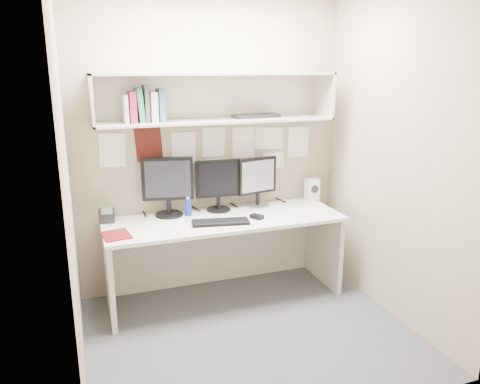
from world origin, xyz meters
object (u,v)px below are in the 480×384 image
object	(u,v)px
monitor_right	(258,180)
monitor_center	(218,183)
desk	(224,257)
maroon_notebook	(116,235)
speaker	(312,190)
monitor_left	(168,185)
keyboard	(220,222)
desk_phone	(107,216)

from	to	relation	value
monitor_right	monitor_center	bearing A→B (deg)	168.09
desk	maroon_notebook	bearing A→B (deg)	-170.18
speaker	maroon_notebook	world-z (taller)	speaker
monitor_center	speaker	distance (m)	0.93
monitor_left	monitor_center	bearing A→B (deg)	11.67
keyboard	desk_phone	bearing A→B (deg)	168.81
monitor_left	monitor_center	xyz separation A→B (m)	(0.44, 0.00, -0.02)
monitor_center	monitor_right	xyz separation A→B (m)	(0.37, 0.00, -0.00)
monitor_center	keyboard	xyz separation A→B (m)	(-0.09, -0.36, -0.24)
monitor_center	keyboard	size ratio (longest dim) A/B	0.98
monitor_center	desk_phone	xyz separation A→B (m)	(-0.96, -0.02, -0.19)
monitor_left	keyboard	xyz separation A→B (m)	(0.35, -0.36, -0.26)
desk	maroon_notebook	size ratio (longest dim) A/B	8.26
monitor_center	maroon_notebook	xyz separation A→B (m)	(-0.92, -0.38, -0.24)
monitor_left	maroon_notebook	bearing A→B (deg)	-130.08
monitor_left	speaker	world-z (taller)	monitor_left
monitor_left	keyboard	distance (m)	0.57
keyboard	desk_phone	size ratio (longest dim) A/B	3.20
monitor_left	keyboard	size ratio (longest dim) A/B	1.09
monitor_left	speaker	size ratio (longest dim) A/B	2.34
monitor_right	desk_phone	size ratio (longest dim) A/B	3.11
monitor_center	desk_phone	world-z (taller)	monitor_center
desk	monitor_center	distance (m)	0.65
desk	monitor_right	xyz separation A→B (m)	(0.39, 0.22, 0.61)
monitor_right	maroon_notebook	size ratio (longest dim) A/B	1.86
keyboard	monitor_right	bearing A→B (deg)	48.12
keyboard	maroon_notebook	distance (m)	0.83
monitor_left	monitor_right	world-z (taller)	monitor_left
monitor_left	desk_phone	size ratio (longest dim) A/B	3.49
speaker	desk_phone	bearing A→B (deg)	178.64
monitor_center	keyboard	world-z (taller)	monitor_center
speaker	desk_phone	distance (m)	1.88
desk	monitor_center	bearing A→B (deg)	85.18
desk_phone	desk	bearing A→B (deg)	-2.05
monitor_center	monitor_right	size ratio (longest dim) A/B	1.01
monitor_center	desk_phone	distance (m)	0.98
keyboard	desk_phone	distance (m)	0.93
monitor_center	monitor_right	distance (m)	0.37
monitor_left	maroon_notebook	size ratio (longest dim) A/B	2.09
monitor_center	maroon_notebook	distance (m)	1.02
monitor_center	monitor_right	world-z (taller)	monitor_center
desk	speaker	distance (m)	1.07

